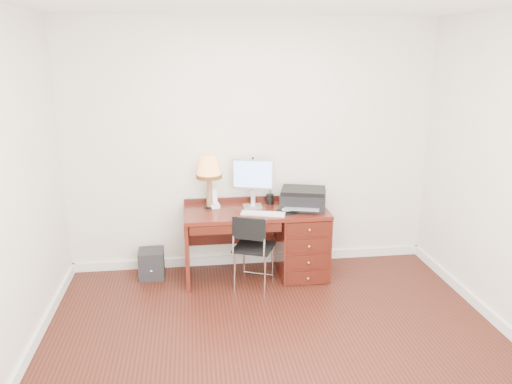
{
  "coord_description": "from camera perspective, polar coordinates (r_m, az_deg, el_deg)",
  "views": [
    {
      "loc": [
        -0.64,
        -3.53,
        2.38
      ],
      "look_at": [
        -0.03,
        1.2,
        1.0
      ],
      "focal_mm": 35.0,
      "sensor_mm": 36.0,
      "label": 1
    }
  ],
  "objects": [
    {
      "name": "equipment_box",
      "position": [
        5.52,
        -11.84,
        -8.03
      ],
      "size": [
        0.27,
        0.27,
        0.31
      ],
      "primitive_type": "cube",
      "rotation": [
        0.0,
        0.0,
        0.02
      ],
      "color": "black",
      "rests_on": "ground"
    },
    {
      "name": "phone",
      "position": [
        5.3,
        -4.74,
        -1.16
      ],
      "size": [
        0.11,
        0.11,
        0.21
      ],
      "rotation": [
        0.0,
        0.0,
        0.13
      ],
      "color": "white",
      "rests_on": "desk"
    },
    {
      "name": "mouse_pad",
      "position": [
        5.16,
        3.55,
        -2.17
      ],
      "size": [
        0.23,
        0.23,
        0.05
      ],
      "color": "black",
      "rests_on": "desk"
    },
    {
      "name": "printer",
      "position": [
        5.29,
        5.41,
        -0.73
      ],
      "size": [
        0.55,
        0.48,
        0.21
      ],
      "rotation": [
        0.0,
        0.0,
        -0.28
      ],
      "color": "black",
      "rests_on": "desk"
    },
    {
      "name": "ground",
      "position": [
        4.3,
        2.53,
        -17.46
      ],
      "size": [
        4.0,
        4.0,
        0.0
      ],
      "primitive_type": "plane",
      "color": "black",
      "rests_on": "ground"
    },
    {
      "name": "chair",
      "position": [
        5.05,
        -0.15,
        -5.95
      ],
      "size": [
        0.49,
        0.5,
        0.79
      ],
      "rotation": [
        0.0,
        0.0,
        -0.4
      ],
      "color": "black",
      "rests_on": "ground"
    },
    {
      "name": "room_shell",
      "position": [
        4.81,
        1.21,
        -12.85
      ],
      "size": [
        4.0,
        4.0,
        4.0
      ],
      "color": "silver",
      "rests_on": "ground"
    },
    {
      "name": "pen_cup",
      "position": [
        5.41,
        1.61,
        -0.82
      ],
      "size": [
        0.08,
        0.08,
        0.11
      ],
      "primitive_type": "cylinder",
      "color": "black",
      "rests_on": "desk"
    },
    {
      "name": "desk",
      "position": [
        5.4,
        3.39,
        -5.28
      ],
      "size": [
        1.5,
        0.67,
        0.75
      ],
      "color": "#551A11",
      "rests_on": "ground"
    },
    {
      "name": "keyboard",
      "position": [
        5.08,
        0.81,
        -2.48
      ],
      "size": [
        0.46,
        0.24,
        0.02
      ],
      "primitive_type": "cube",
      "rotation": [
        0.0,
        0.0,
        -0.28
      ],
      "color": "white",
      "rests_on": "desk"
    },
    {
      "name": "leg_lamp",
      "position": [
        5.2,
        -5.41,
        2.45
      ],
      "size": [
        0.27,
        0.27,
        0.55
      ],
      "color": "black",
      "rests_on": "desk"
    },
    {
      "name": "monitor",
      "position": [
        5.27,
        -0.43,
        1.76
      ],
      "size": [
        0.44,
        0.2,
        0.51
      ],
      "rotation": [
        0.0,
        0.0,
        -0.28
      ],
      "color": "silver",
      "rests_on": "desk"
    }
  ]
}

